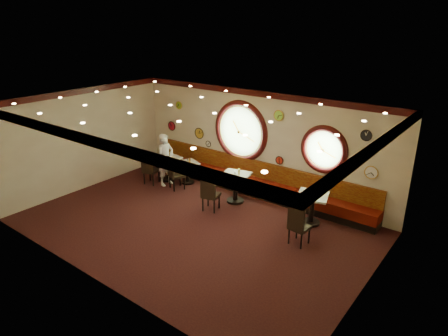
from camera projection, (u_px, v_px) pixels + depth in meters
floor at (194, 226)px, 10.61m from camera, size 9.00×6.00×0.00m
ceiling at (190, 107)px, 9.49m from camera, size 9.00×6.00×0.02m
wall_back at (257, 142)px, 12.28m from camera, size 9.00×0.02×3.20m
wall_front at (90, 213)px, 7.82m from camera, size 9.00×0.02×3.20m
wall_left at (85, 139)px, 12.61m from camera, size 0.02×6.00×3.20m
wall_right at (371, 222)px, 7.49m from camera, size 0.02×6.00×3.20m
molding_back at (257, 93)px, 11.71m from camera, size 9.00×0.10×0.18m
molding_front at (83, 138)px, 7.32m from camera, size 9.00×0.10×0.18m
molding_left at (80, 91)px, 12.05m from camera, size 0.10×6.00×0.18m
molding_right at (379, 144)px, 6.99m from camera, size 0.10×6.00×0.18m
banquette_base at (251, 190)px, 12.60m from camera, size 8.00×0.55×0.20m
banquette_seat at (251, 182)px, 12.51m from camera, size 8.00×0.55×0.30m
banquette_back at (255, 168)px, 12.54m from camera, size 8.00×0.10×0.55m
porthole_left_glass at (241, 131)px, 12.53m from camera, size 1.66×0.02×1.66m
porthole_left_frame at (241, 131)px, 12.52m from camera, size 1.98×0.18×1.98m
porthole_left_ring at (240, 131)px, 12.50m from camera, size 1.61×0.03×1.61m
porthole_right_glass at (324, 149)px, 10.96m from camera, size 1.10×0.02×1.10m
porthole_right_frame at (324, 150)px, 10.94m from camera, size 1.38×0.18×1.38m
porthole_right_ring at (323, 150)px, 10.92m from camera, size 1.09×0.03×1.09m
wall_clock_0 at (199, 133)px, 13.59m from camera, size 0.36×0.03×0.36m
wall_clock_1 at (371, 172)px, 10.29m from camera, size 0.34×0.03×0.34m
wall_clock_2 at (179, 105)px, 13.80m from camera, size 0.26×0.03×0.26m
wall_clock_3 at (172, 126)px, 14.31m from camera, size 0.32×0.03×0.32m
wall_clock_4 at (279, 115)px, 11.49m from camera, size 0.30×0.03×0.30m
wall_clock_5 at (209, 144)px, 13.47m from camera, size 0.20×0.03×0.20m
wall_clock_6 at (366, 135)px, 10.09m from camera, size 0.28×0.03×0.28m
wall_clock_7 at (280, 160)px, 11.91m from camera, size 0.24×0.03×0.24m
table_a at (168, 166)px, 13.45m from camera, size 0.84×0.84×0.82m
table_b at (187, 170)px, 13.22m from camera, size 0.85×0.85×0.73m
table_c at (235, 185)px, 11.81m from camera, size 0.97×0.97×0.89m
table_d at (312, 205)px, 10.55m from camera, size 0.96×0.96×0.85m
chair_a at (149, 167)px, 13.06m from camera, size 0.54×0.54×0.66m
chair_b at (174, 171)px, 12.69m from camera, size 0.60×0.60×0.67m
chair_c at (209, 191)px, 11.21m from camera, size 0.55×0.55×0.67m
chair_d at (298, 223)px, 9.51m from camera, size 0.48×0.48×0.66m
condiment_a_salt at (166, 155)px, 13.42m from camera, size 0.03×0.03×0.09m
condiment_b_salt at (187, 160)px, 13.15m from camera, size 0.04×0.04×0.11m
condiment_c_salt at (235, 173)px, 11.69m from camera, size 0.04×0.04×0.10m
condiment_d_salt at (313, 191)px, 10.49m from camera, size 0.04×0.04×0.11m
condiment_a_pepper at (170, 156)px, 13.30m from camera, size 0.04×0.04×0.11m
condiment_b_pepper at (188, 161)px, 13.10m from camera, size 0.04×0.04×0.10m
condiment_c_pepper at (235, 173)px, 11.64m from camera, size 0.04×0.04×0.11m
condiment_d_pepper at (314, 193)px, 10.38m from camera, size 0.04×0.04×0.10m
condiment_a_bottle at (170, 155)px, 13.30m from camera, size 0.05×0.05×0.16m
condiment_b_bottle at (190, 160)px, 13.07m from camera, size 0.05×0.05×0.17m
condiment_c_bottle at (239, 172)px, 11.65m from camera, size 0.06×0.06×0.18m
condiment_d_bottle at (321, 192)px, 10.42m from camera, size 0.04×0.04×0.14m
waiter at (166, 160)px, 12.97m from camera, size 0.45×0.65×1.72m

